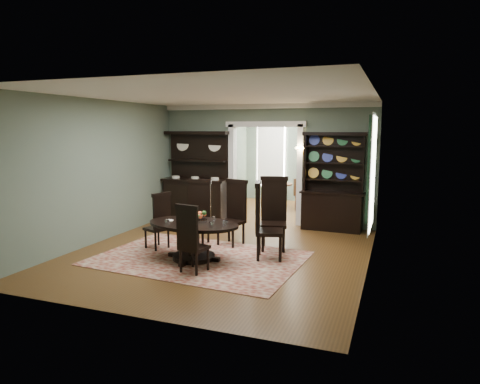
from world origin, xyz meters
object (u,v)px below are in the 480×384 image
object	(u,v)px
dining_table	(193,234)
sideboard	(197,189)
parlor_table	(279,192)
welsh_dresser	(333,195)

from	to	relation	value
dining_table	sideboard	size ratio (longest dim) A/B	0.79
dining_table	parlor_table	bearing A→B (deg)	93.40
parlor_table	welsh_dresser	bearing A→B (deg)	-49.12
dining_table	parlor_table	size ratio (longest dim) A/B	2.23
sideboard	parlor_table	world-z (taller)	sideboard
parlor_table	dining_table	bearing A→B (deg)	-91.14
dining_table	sideboard	xyz separation A→B (m)	(-1.53, 3.27, 0.33)
sideboard	welsh_dresser	bearing A→B (deg)	0.77
welsh_dresser	parlor_table	world-z (taller)	welsh_dresser
sideboard	welsh_dresser	world-z (taller)	sideboard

